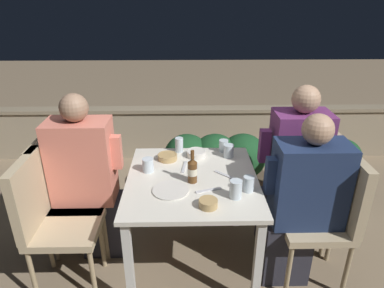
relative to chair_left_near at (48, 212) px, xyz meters
The scene contains 26 objects.
ground_plane 1.11m from the chair_left_near, ahead, with size 16.00×16.00×0.00m, color #847056.
parapet_wall 2.19m from the chair_left_near, 64.56° to the left, with size 9.00×0.18×0.61m.
dining_table 0.95m from the chair_left_near, ahead, with size 0.88×0.95×0.72m.
planter_hedge 1.55m from the chair_left_near, 40.70° to the left, with size 0.96×0.47×0.67m.
chair_left_near is the anchor object (origin of this frame).
chair_left_far 0.31m from the chair_left_near, 91.92° to the left, with size 0.45×0.44×0.95m.
person_coral_top 0.37m from the chair_left_near, 57.65° to the left, with size 0.50×0.26×1.27m.
chair_right_near 1.85m from the chair_left_near, ahead, with size 0.45×0.44×0.95m.
person_navy_jumper 1.64m from the chair_left_near, ahead, with size 0.51×0.26×1.22m.
chair_right_far 1.90m from the chair_left_near, 10.13° to the left, with size 0.45×0.44×0.95m.
person_purple_stripe 1.70m from the chair_left_near, 11.34° to the left, with size 0.48×0.26×1.31m.
beer_bottle 0.97m from the chair_left_near, ahead, with size 0.06×0.06×0.23m.
plate_0 0.81m from the chair_left_near, ahead, with size 0.23×0.23×0.01m.
bowl_0 1.05m from the chair_left_near, ahead, with size 0.11×0.11×0.05m.
bowl_1 0.89m from the chair_left_near, 30.14° to the left, with size 0.14×0.14×0.04m.
bowl_2 1.10m from the chair_left_near, 26.64° to the left, with size 0.15×0.15×0.05m.
glass_cup_0 1.30m from the chair_left_near, ahead, with size 0.07×0.07×0.10m.
glass_cup_1 1.32m from the chair_left_near, 21.30° to the left, with size 0.08×0.08×0.10m.
glass_cup_2 1.22m from the chair_left_near, ahead, with size 0.08×0.08×0.12m.
glass_cup_3 1.04m from the chair_left_near, 34.28° to the left, with size 0.06×0.06×0.11m.
glass_cup_4 1.33m from the chair_left_near, 25.59° to the left, with size 0.07×0.07×0.10m.
glass_cup_5 0.71m from the chair_left_near, 22.42° to the left, with size 0.08×0.08×0.10m.
fork_0 0.95m from the chair_left_near, 19.31° to the left, with size 0.04×0.17×0.01m.
fork_1 1.18m from the chair_left_near, ahead, with size 0.14×0.13×0.01m.
fork_2 1.05m from the chair_left_near, ahead, with size 0.17×0.07×0.01m.
potted_plant 2.47m from the chair_left_near, 20.91° to the left, with size 0.33×0.33×0.67m.
Camera 1 is at (-0.04, -2.00, 1.89)m, focal length 32.00 mm.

